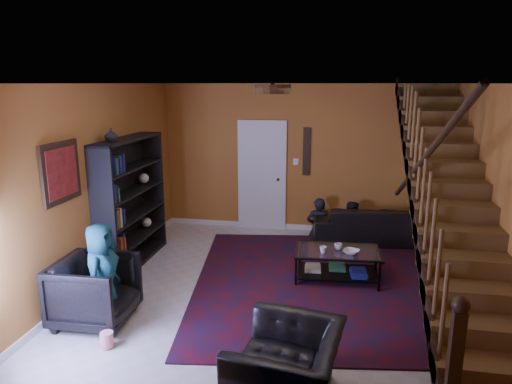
# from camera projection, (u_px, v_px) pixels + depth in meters

# --- Properties ---
(floor) EXTENTS (5.50, 5.50, 0.00)m
(floor) POSITION_uv_depth(u_px,v_px,m) (279.00, 290.00, 6.34)
(floor) COLOR beige
(floor) RESTS_ON ground
(room) EXTENTS (5.50, 5.50, 5.50)m
(room) POSITION_uv_depth(u_px,v_px,m) (212.00, 248.00, 7.84)
(room) COLOR #A25724
(room) RESTS_ON ground
(staircase) EXTENTS (0.95, 5.02, 3.18)m
(staircase) POSITION_uv_depth(u_px,v_px,m) (450.00, 199.00, 5.65)
(staircase) COLOR brown
(staircase) RESTS_ON floor
(bookshelf) EXTENTS (0.35, 1.80, 2.00)m
(bookshelf) POSITION_uv_depth(u_px,v_px,m) (132.00, 204.00, 7.11)
(bookshelf) COLOR black
(bookshelf) RESTS_ON floor
(door) EXTENTS (0.82, 0.05, 2.05)m
(door) POSITION_uv_depth(u_px,v_px,m) (262.00, 177.00, 8.83)
(door) COLOR silver
(door) RESTS_ON floor
(framed_picture) EXTENTS (0.04, 0.74, 0.74)m
(framed_picture) POSITION_uv_depth(u_px,v_px,m) (61.00, 172.00, 5.52)
(framed_picture) COLOR maroon
(framed_picture) RESTS_ON room
(wall_hanging) EXTENTS (0.14, 0.03, 0.90)m
(wall_hanging) POSITION_uv_depth(u_px,v_px,m) (307.00, 152.00, 8.57)
(wall_hanging) COLOR black
(wall_hanging) RESTS_ON room
(ceiling_fixture) EXTENTS (0.40, 0.40, 0.10)m
(ceiling_fixture) POSITION_uv_depth(u_px,v_px,m) (273.00, 89.00, 4.94)
(ceiling_fixture) COLOR #3F2814
(ceiling_fixture) RESTS_ON room
(rug) EXTENTS (4.09, 4.53, 0.02)m
(rug) POSITION_uv_depth(u_px,v_px,m) (321.00, 282.00, 6.57)
(rug) COLOR #420B14
(rug) RESTS_ON floor
(sofa) EXTENTS (2.33, 1.10, 0.66)m
(sofa) POSITION_uv_depth(u_px,v_px,m) (376.00, 224.00, 8.22)
(sofa) COLOR black
(sofa) RESTS_ON floor
(armchair_left) EXTENTS (0.89, 0.87, 0.80)m
(armchair_left) POSITION_uv_depth(u_px,v_px,m) (95.00, 291.00, 5.41)
(armchair_left) COLOR black
(armchair_left) RESTS_ON floor
(armchair_right) EXTENTS (1.05, 1.16, 0.68)m
(armchair_right) POSITION_uv_depth(u_px,v_px,m) (287.00, 368.00, 4.05)
(armchair_right) COLOR black
(armchair_right) RESTS_ON floor
(person_adult_a) EXTENTS (0.45, 0.31, 1.21)m
(person_adult_a) POSITION_uv_depth(u_px,v_px,m) (318.00, 229.00, 8.48)
(person_adult_a) COLOR black
(person_adult_a) RESTS_ON sofa
(person_adult_b) EXTENTS (0.58, 0.46, 1.17)m
(person_adult_b) POSITION_uv_depth(u_px,v_px,m) (350.00, 232.00, 8.39)
(person_adult_b) COLOR black
(person_adult_b) RESTS_ON sofa
(person_child) EXTENTS (0.46, 0.65, 1.24)m
(person_child) POSITION_uv_depth(u_px,v_px,m) (102.00, 274.00, 5.36)
(person_child) COLOR #165556
(person_child) RESTS_ON armchair_left
(coffee_table) EXTENTS (1.24, 0.77, 0.46)m
(coffee_table) POSITION_uv_depth(u_px,v_px,m) (337.00, 263.00, 6.61)
(coffee_table) COLOR black
(coffee_table) RESTS_ON floor
(cup_a) EXTENTS (0.13, 0.13, 0.09)m
(cup_a) POSITION_uv_depth(u_px,v_px,m) (338.00, 247.00, 6.58)
(cup_a) COLOR #999999
(cup_a) RESTS_ON coffee_table
(cup_b) EXTENTS (0.11, 0.11, 0.09)m
(cup_b) POSITION_uv_depth(u_px,v_px,m) (323.00, 250.00, 6.45)
(cup_b) COLOR #999999
(cup_b) RESTS_ON coffee_table
(bowl) EXTENTS (0.29, 0.29, 0.05)m
(bowl) POSITION_uv_depth(u_px,v_px,m) (351.00, 252.00, 6.44)
(bowl) COLOR #999999
(bowl) RESTS_ON coffee_table
(vase) EXTENTS (0.18, 0.18, 0.19)m
(vase) POSITION_uv_depth(u_px,v_px,m) (111.00, 135.00, 6.37)
(vase) COLOR #999999
(vase) RESTS_ON bookshelf
(popcorn_bucket) EXTENTS (0.17, 0.17, 0.16)m
(popcorn_bucket) POSITION_uv_depth(u_px,v_px,m) (107.00, 339.00, 4.94)
(popcorn_bucket) COLOR red
(popcorn_bucket) RESTS_ON rug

